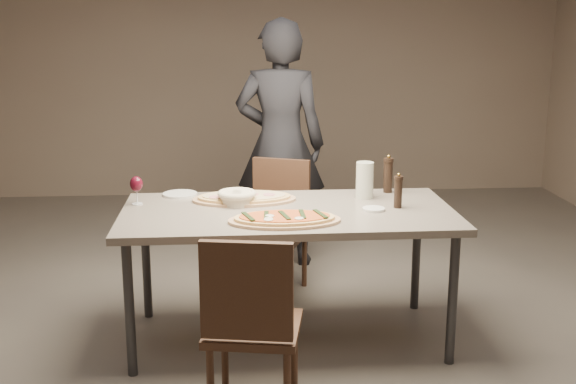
{
  "coord_description": "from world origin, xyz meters",
  "views": [
    {
      "loc": [
        -0.3,
        -3.76,
        1.76
      ],
      "look_at": [
        0.0,
        0.0,
        0.85
      ],
      "focal_mm": 45.0,
      "sensor_mm": 36.0,
      "label": 1
    }
  ],
  "objects": [
    {
      "name": "room",
      "position": [
        0.0,
        0.0,
        1.4
      ],
      "size": [
        7.0,
        7.0,
        7.0
      ],
      "color": "#635C55",
      "rests_on": "ground"
    },
    {
      "name": "dining_table",
      "position": [
        0.0,
        0.0,
        0.69
      ],
      "size": [
        1.8,
        0.9,
        0.75
      ],
      "color": "slate",
      "rests_on": "ground"
    },
    {
      "name": "zucchini_pizza",
      "position": [
        -0.04,
        -0.24,
        0.77
      ],
      "size": [
        0.58,
        0.32,
        0.05
      ],
      "rotation": [
        0.0,
        0.0,
        -0.2
      ],
      "color": "tan",
      "rests_on": "dining_table"
    },
    {
      "name": "ham_pizza",
      "position": [
        -0.23,
        0.22,
        0.77
      ],
      "size": [
        0.59,
        0.33,
        0.04
      ],
      "rotation": [
        0.0,
        0.0,
        -0.21
      ],
      "color": "tan",
      "rests_on": "dining_table"
    },
    {
      "name": "bread_basket",
      "position": [
        -0.27,
        0.14,
        0.8
      ],
      "size": [
        0.22,
        0.22,
        0.08
      ],
      "rotation": [
        0.0,
        0.0,
        -0.24
      ],
      "color": "beige",
      "rests_on": "dining_table"
    },
    {
      "name": "oil_dish",
      "position": [
        0.46,
        -0.05,
        0.76
      ],
      "size": [
        0.12,
        0.12,
        0.01
      ],
      "rotation": [
        0.0,
        0.0,
        -0.39
      ],
      "color": "white",
      "rests_on": "dining_table"
    },
    {
      "name": "pepper_mill_left",
      "position": [
        0.6,
        0.0,
        0.84
      ],
      "size": [
        0.05,
        0.05,
        0.19
      ],
      "rotation": [
        0.0,
        0.0,
        0.02
      ],
      "color": "black",
      "rests_on": "dining_table"
    },
    {
      "name": "pepper_mill_right",
      "position": [
        0.62,
        0.36,
        0.86
      ],
      "size": [
        0.06,
        0.06,
        0.23
      ],
      "rotation": [
        0.0,
        0.0,
        -0.41
      ],
      "color": "black",
      "rests_on": "dining_table"
    },
    {
      "name": "carafe",
      "position": [
        0.46,
        0.23,
        0.86
      ],
      "size": [
        0.1,
        0.1,
        0.21
      ],
      "rotation": [
        0.0,
        0.0,
        -0.28
      ],
      "color": "silver",
      "rests_on": "dining_table"
    },
    {
      "name": "wine_glass",
      "position": [
        -0.83,
        0.19,
        0.86
      ],
      "size": [
        0.07,
        0.07,
        0.16
      ],
      "rotation": [
        0.0,
        0.0,
        0.43
      ],
      "color": "silver",
      "rests_on": "dining_table"
    },
    {
      "name": "side_plate",
      "position": [
        -0.61,
        0.38,
        0.76
      ],
      "size": [
        0.2,
        0.2,
        0.01
      ],
      "rotation": [
        0.0,
        0.0,
        -0.19
      ],
      "color": "white",
      "rests_on": "dining_table"
    },
    {
      "name": "chair_near",
      "position": [
        -0.23,
        -0.83,
        0.49
      ],
      "size": [
        0.48,
        0.48,
        0.87
      ],
      "rotation": [
        0.0,
        0.0,
        -0.18
      ],
      "color": "#43291C",
      "rests_on": "ground"
    },
    {
      "name": "chair_far",
      "position": [
        -0.01,
        0.78,
        0.48
      ],
      "size": [
        0.53,
        0.53,
        0.86
      ],
      "rotation": [
        0.0,
        0.0,
        2.76
      ],
      "color": "#43291C",
      "rests_on": "ground"
    },
    {
      "name": "diner",
      "position": [
        0.05,
        1.32,
        0.88
      ],
      "size": [
        0.71,
        0.53,
        1.77
      ],
      "primitive_type": "imported",
      "rotation": [
        0.0,
        0.0,
        2.96
      ],
      "color": "black",
      "rests_on": "ground"
    }
  ]
}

